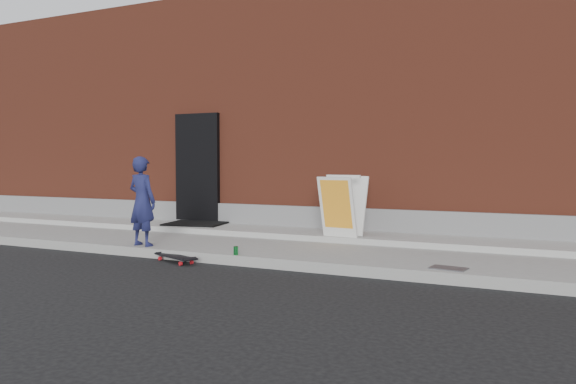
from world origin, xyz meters
The scene contains 10 objects.
ground centered at (0.00, 0.00, 0.00)m, with size 80.00×80.00×0.00m, color black.
sidewalk centered at (0.00, 1.50, 0.07)m, with size 20.00×3.00×0.15m, color slate.
apron centered at (0.00, 2.40, 0.20)m, with size 20.00×1.20×0.10m, color gray.
building centered at (0.00, 6.99, 2.50)m, with size 20.00×8.10×5.00m.
child centered at (-1.79, 0.20, 0.87)m, with size 0.53×0.35×1.44m, color #181B45.
skateboard centered at (-0.90, -0.12, 0.08)m, with size 0.88×0.53×0.10m.
pizza_sign centered at (0.99, 1.98, 0.77)m, with size 0.70×0.80×1.04m.
soda_can centered at (0.04, 0.05, 0.21)m, with size 0.07×0.07×0.13m, color #1B8936.
doormat centered at (-2.30, 2.44, 0.27)m, with size 1.13×0.92×0.03m, color black.
utility_plate centered at (3.02, 0.29, 0.16)m, with size 0.44×0.28×0.01m, color #535458.
Camera 1 is at (4.18, -6.95, 1.49)m, focal length 35.00 mm.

